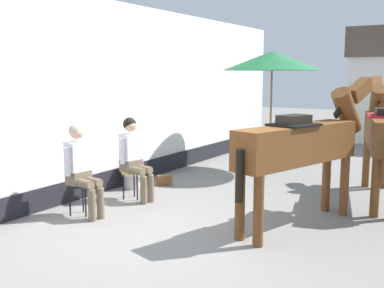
{
  "coord_description": "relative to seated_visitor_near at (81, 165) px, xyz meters",
  "views": [
    {
      "loc": [
        3.26,
        -4.69,
        2.11
      ],
      "look_at": [
        -0.4,
        1.2,
        1.05
      ],
      "focal_mm": 43.19,
      "sensor_mm": 36.0,
      "label": 1
    }
  ],
  "objects": [
    {
      "name": "seated_visitor_near",
      "position": [
        0.0,
        0.0,
        0.0
      ],
      "size": [
        0.61,
        0.49,
        1.39
      ],
      "color": "black",
      "rests_on": "ground_plane"
    },
    {
      "name": "seated_visitor_far",
      "position": [
        0.09,
        1.12,
        0.0
      ],
      "size": [
        0.61,
        0.49,
        1.39
      ],
      "color": "gold",
      "rests_on": "ground_plane"
    },
    {
      "name": "satchel_bag",
      "position": [
        -0.06,
        2.19,
        -0.68
      ],
      "size": [
        0.27,
        0.29,
        0.2
      ],
      "primitive_type": "cube",
      "rotation": [
        0.0,
        0.0,
        0.87
      ],
      "color": "brown",
      "rests_on": "ground_plane"
    },
    {
      "name": "saddled_horse_far",
      "position": [
        3.59,
        3.33,
        0.38
      ],
      "size": [
        1.06,
        2.93,
        2.06
      ],
      "color": "brown",
      "rests_on": "ground_plane"
    },
    {
      "name": "saddled_horse_near",
      "position": [
        2.91,
        1.33,
        0.38
      ],
      "size": [
        1.15,
        2.9,
        2.06
      ],
      "color": "brown",
      "rests_on": "ground_plane"
    },
    {
      "name": "pub_facade_wall",
      "position": [
        -0.89,
        1.38,
        0.76
      ],
      "size": [
        0.34,
        14.0,
        3.4
      ],
      "color": "white",
      "rests_on": "ground_plane"
    },
    {
      "name": "cafe_parasol",
      "position": [
        1.13,
        4.49,
        1.59
      ],
      "size": [
        2.1,
        2.1,
        2.58
      ],
      "color": "black",
      "rests_on": "ground_plane"
    },
    {
      "name": "flower_planter_far",
      "position": [
        -0.44,
        1.75,
        -0.44
      ],
      "size": [
        0.43,
        0.43,
        0.64
      ],
      "color": "beige",
      "rests_on": "ground_plane"
    },
    {
      "name": "ground_plane",
      "position": [
        1.66,
        2.88,
        -0.78
      ],
      "size": [
        40.0,
        40.0,
        0.0
      ],
      "primitive_type": "plane",
      "color": "slate"
    }
  ]
}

